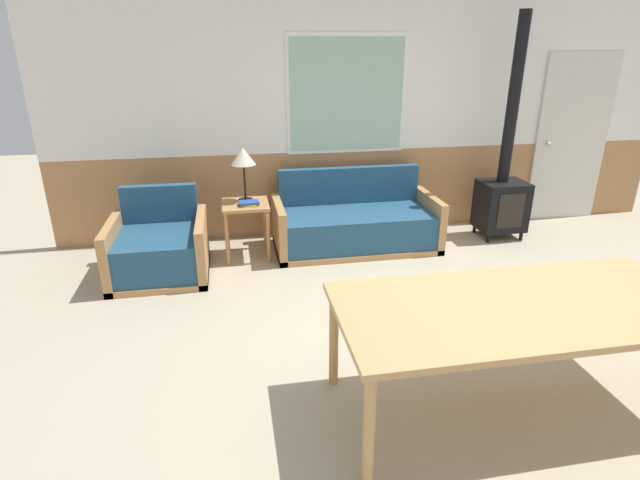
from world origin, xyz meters
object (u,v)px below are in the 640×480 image
at_px(armchair, 160,250).
at_px(side_table, 246,214).
at_px(couch, 355,225).
at_px(table_lamp, 243,158).
at_px(wood_stove, 503,186).
at_px(dining_table, 523,313).

bearing_deg(armchair, side_table, 3.26).
bearing_deg(side_table, armchair, -160.34).
height_order(couch, table_lamp, table_lamp).
distance_m(table_lamp, wood_stove, 2.91).
distance_m(couch, side_table, 1.20).
relative_size(side_table, table_lamp, 1.06).
height_order(dining_table, wood_stove, wood_stove).
relative_size(armchair, side_table, 1.53).
height_order(couch, wood_stove, wood_stove).
bearing_deg(armchair, dining_table, -61.91).
bearing_deg(dining_table, wood_stove, 62.52).
bearing_deg(dining_table, armchair, 134.49).
height_order(side_table, table_lamp, table_lamp).
distance_m(couch, wood_stove, 1.75).
height_order(couch, dining_table, couch).
bearing_deg(wood_stove, dining_table, -117.48).
bearing_deg(table_lamp, couch, -1.92).
bearing_deg(table_lamp, side_table, -95.75).
bearing_deg(dining_table, couch, 96.23).
height_order(side_table, dining_table, dining_table).
height_order(table_lamp, dining_table, table_lamp).
bearing_deg(wood_stove, couch, -179.40).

